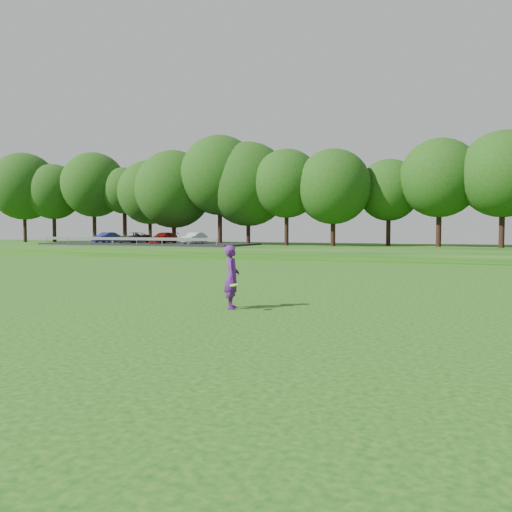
% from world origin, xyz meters
% --- Properties ---
extents(ground, '(140.00, 140.00, 0.00)m').
position_xyz_m(ground, '(0.00, 0.00, 0.00)').
color(ground, '#0F450D').
rests_on(ground, ground).
extents(berm, '(130.00, 30.00, 0.60)m').
position_xyz_m(berm, '(0.00, 34.00, 0.30)').
color(berm, '#0F450D').
rests_on(berm, ground).
extents(walking_path, '(130.00, 1.60, 0.04)m').
position_xyz_m(walking_path, '(0.00, 20.00, 0.02)').
color(walking_path, gray).
rests_on(walking_path, ground).
extents(treeline, '(104.00, 7.00, 15.00)m').
position_xyz_m(treeline, '(0.00, 38.00, 8.10)').
color(treeline, '#153F0E').
rests_on(treeline, berm).
extents(parking_lot, '(24.00, 9.00, 1.38)m').
position_xyz_m(parking_lot, '(-24.05, 32.80, 1.00)').
color(parking_lot, black).
rests_on(parking_lot, berm).
extents(woman, '(0.75, 0.99, 1.82)m').
position_xyz_m(woman, '(3.48, -0.96, 0.91)').
color(woman, '#551A78').
rests_on(woman, ground).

